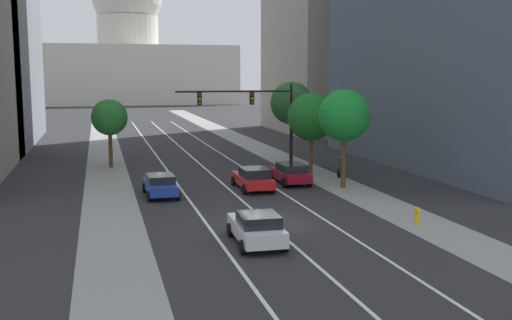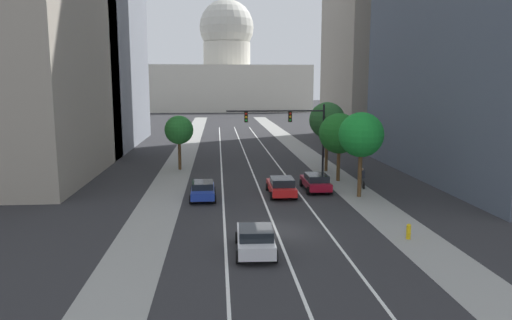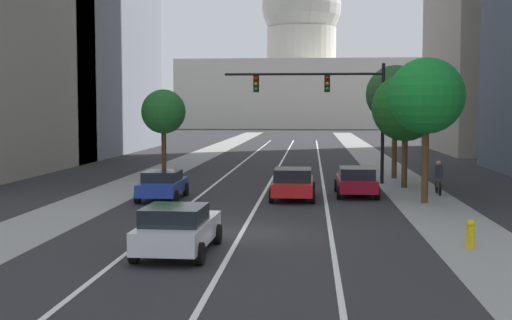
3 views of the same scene
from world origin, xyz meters
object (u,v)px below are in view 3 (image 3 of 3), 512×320
at_px(street_tree_near_left, 164,112).
at_px(street_tree_near_right, 395,95).
at_px(capitol_building, 301,75).
at_px(car_white, 178,228).
at_px(car_red, 293,183).
at_px(cyclist, 439,178).
at_px(street_tree_mid_right, 426,96).
at_px(fire_hydrant, 471,234).
at_px(traffic_signal_mast, 332,98).
at_px(car_blue, 163,184).
at_px(car_crimson, 356,181).
at_px(street_tree_far_right, 405,108).

xyz_separation_m(street_tree_near_left, street_tree_near_right, (14.92, -2.06, 1.07)).
height_order(capitol_building, car_white, capitol_building).
relative_size(car_red, cyclist, 2.79).
distance_m(capitol_building, car_white, 139.90).
distance_m(cyclist, street_tree_near_right, 9.25).
relative_size(street_tree_near_left, street_tree_mid_right, 0.84).
height_order(car_white, fire_hydrant, car_white).
bearing_deg(traffic_signal_mast, street_tree_mid_right, -63.55).
distance_m(cyclist, street_tree_mid_right, 5.22).
bearing_deg(car_red, car_blue, 96.81).
distance_m(capitol_building, street_tree_near_right, 116.84).
bearing_deg(street_tree_near_right, car_blue, -137.85).
bearing_deg(fire_hydrant, car_red, 117.30).
bearing_deg(traffic_signal_mast, capitol_building, 91.71).
bearing_deg(street_tree_mid_right, street_tree_near_right, 90.30).
bearing_deg(cyclist, fire_hydrant, 175.17).
relative_size(car_crimson, cyclist, 2.67).
xyz_separation_m(capitol_building, street_tree_far_right, (7.49, -121.42, -7.74)).
relative_size(capitol_building, street_tree_mid_right, 8.11).
height_order(street_tree_near_left, street_tree_mid_right, street_tree_mid_right).
bearing_deg(street_tree_near_right, fire_hydrant, -90.53).
distance_m(car_red, street_tree_far_right, 8.72).
bearing_deg(cyclist, street_tree_mid_right, 160.41).
bearing_deg(street_tree_mid_right, capitol_building, 93.40).
relative_size(traffic_signal_mast, street_tree_near_left, 1.64).
relative_size(car_white, traffic_signal_mast, 0.48).
bearing_deg(fire_hydrant, street_tree_near_left, 121.99).
distance_m(car_red, fire_hydrant, 12.63).
height_order(car_red, street_tree_far_right, street_tree_far_right).
distance_m(car_white, traffic_signal_mast, 21.01).
distance_m(car_white, street_tree_mid_right, 15.52).
relative_size(fire_hydrant, street_tree_mid_right, 0.14).
bearing_deg(street_tree_near_right, car_red, -120.18).
bearing_deg(cyclist, capitol_building, 5.33).
bearing_deg(street_tree_near_left, traffic_signal_mast, -25.22).
bearing_deg(car_red, car_white, 166.59).
height_order(car_blue, street_tree_near_right, street_tree_near_right).
distance_m(car_blue, street_tree_far_right, 14.00).
relative_size(capitol_building, car_crimson, 11.71).
distance_m(car_red, traffic_signal_mast, 8.57).
height_order(traffic_signal_mast, street_tree_near_right, street_tree_near_right).
distance_m(car_crimson, street_tree_far_right, 5.92).
distance_m(fire_hydrant, street_tree_near_right, 22.02).
relative_size(car_blue, street_tree_mid_right, 0.64).
relative_size(car_red, street_tree_far_right, 0.77).
bearing_deg(car_blue, car_crimson, -77.54).
height_order(car_red, car_blue, car_red).
distance_m(fire_hydrant, street_tree_far_right, 16.95).
relative_size(car_crimson, car_blue, 1.07).
height_order(fire_hydrant, street_tree_near_left, street_tree_near_left).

